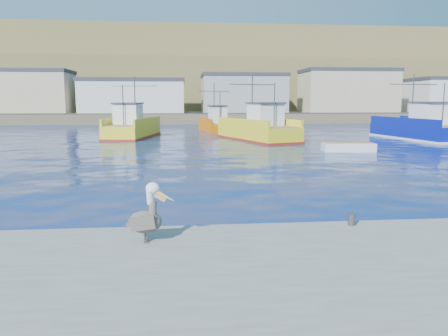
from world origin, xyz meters
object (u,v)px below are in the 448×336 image
skiff_mid (348,148)px  pelican (147,217)px  trawler_blue (420,129)px  trawler_yellow_b (258,130)px  boat_orange (216,124)px  trawler_yellow_a (132,128)px

skiff_mid → pelican: 25.49m
trawler_blue → pelican: bearing=-127.9°
trawler_blue → skiff_mid: bearing=-138.6°
trawler_yellow_b → boat_orange: trawler_yellow_b is taller
skiff_mid → boat_orange: bearing=110.1°
skiff_mid → trawler_yellow_b: bearing=116.1°
trawler_blue → pelican: size_ratio=8.21×
trawler_blue → pelican: trawler_blue is taller
trawler_yellow_b → skiff_mid: bearing=-63.9°
trawler_yellow_b → pelican: trawler_yellow_b is taller
trawler_yellow_a → trawler_blue: trawler_blue is taller
trawler_yellow_b → skiff_mid: 11.54m
boat_orange → skiff_mid: bearing=-69.9°
trawler_yellow_b → pelican: (-8.30, -32.04, 0.09)m
trawler_yellow_b → pelican: 33.09m
trawler_yellow_a → trawler_blue: bearing=-9.9°
trawler_blue → boat_orange: (-19.42, 12.65, -0.04)m
trawler_yellow_b → pelican: bearing=-104.5°
trawler_blue → pelican: 39.99m
trawler_blue → boat_orange: bearing=146.9°
trawler_blue → skiff_mid: 14.95m
trawler_blue → skiff_mid: (-11.19, -9.88, -0.77)m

